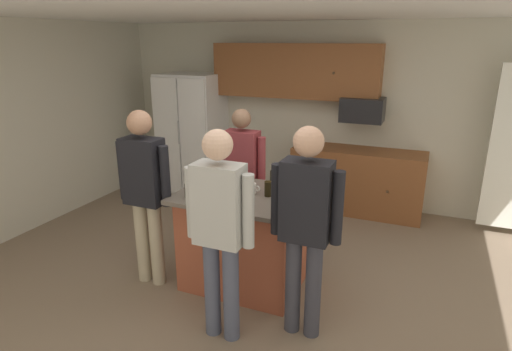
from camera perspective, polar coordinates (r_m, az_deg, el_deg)
The scene contains 18 objects.
floor at distance 4.33m, azimuth -1.16°, elevation -15.12°, with size 7.04×7.04×0.00m, color #7F6B56.
ceiling at distance 3.64m, azimuth -1.43°, elevation 21.70°, with size 7.04×7.04×0.00m, color white.
back_wall at distance 6.38m, azimuth 9.07°, elevation 8.10°, with size 6.40×0.10×2.60m, color beige.
cabinet_run_upper at distance 6.22m, azimuth 5.22°, elevation 13.80°, with size 2.40×0.38×0.75m.
cabinet_run_lower at distance 6.17m, azimuth 13.37°, elevation -0.67°, with size 1.80×0.63×0.90m.
refrigerator at distance 6.83m, azimuth -8.55°, elevation 5.58°, with size 0.93×0.76×1.86m.
microwave_over_range at distance 5.95m, azimuth 14.10°, elevation 8.56°, with size 0.56×0.40×0.32m, color black.
kitchen_island at distance 4.22m, azimuth -1.59°, elevation -8.49°, with size 1.24×0.92×0.96m.
person_host_foreground at distance 4.17m, azimuth -14.69°, elevation -1.48°, with size 0.57×0.23×1.75m.
person_guest_right at distance 4.83m, azimuth -1.90°, elevation 0.77°, with size 0.57×0.22×1.63m.
person_elder_center at distance 3.32m, azimuth 6.67°, elevation -5.94°, with size 0.57×0.23×1.76m.
person_guest_by_door at distance 3.28m, azimuth -4.89°, elevation -6.39°, with size 0.57×0.23×1.74m.
mug_blue_stoneware at distance 4.03m, azimuth 2.76°, elevation -1.78°, with size 0.13×0.09×0.09m.
glass_pilsner at distance 4.17m, azimuth 2.37°, elevation -0.52°, with size 0.07×0.07×0.17m.
glass_short_whisky at distance 3.97m, azimuth -9.05°, elevation -2.01°, with size 0.07×0.07×0.13m.
mug_ceramic_white at distance 4.02m, azimuth -0.49°, elevation -1.72°, with size 0.12×0.08×0.10m.
tumbler_amber at distance 3.94m, azimuth 1.63°, elevation -1.80°, with size 0.07×0.07×0.14m.
glass_dark_ale at distance 3.69m, azimuth -1.35°, elevation -3.11°, with size 0.08×0.08×0.15m.
Camera 1 is at (1.48, -3.32, 2.35)m, focal length 29.83 mm.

